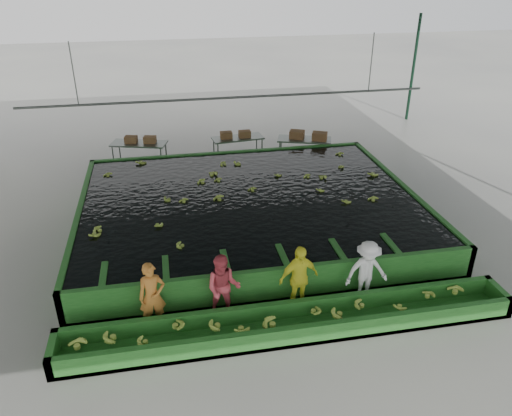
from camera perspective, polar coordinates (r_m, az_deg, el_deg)
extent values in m
plane|color=gray|center=(14.08, 0.39, -4.54)|extent=(80.00, 80.00, 0.00)
cube|color=gray|center=(12.24, 0.47, 15.86)|extent=(20.00, 22.00, 0.04)
cube|color=black|center=(14.97, -0.73, 1.19)|extent=(9.70, 7.70, 0.00)
cylinder|color=#59605B|center=(17.49, -2.90, 12.48)|extent=(0.08, 0.08, 14.00)
cylinder|color=#59605B|center=(17.30, -20.12, 14.18)|extent=(0.04, 0.04, 2.00)
cylinder|color=#59605B|center=(18.64, 13.04, 15.90)|extent=(0.04, 0.04, 2.00)
imported|color=orange|center=(11.12, -11.77, -9.83)|extent=(0.63, 0.46, 1.60)
imported|color=#D24652|center=(11.15, -3.75, -9.08)|extent=(0.90, 0.77, 1.60)
imported|color=#FFFD33|center=(11.43, 4.90, -8.01)|extent=(1.03, 0.60, 1.65)
imported|color=white|center=(11.94, 12.54, -7.12)|extent=(1.02, 0.59, 1.58)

